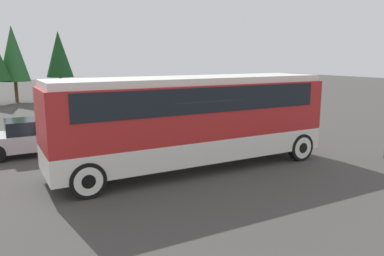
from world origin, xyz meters
The scene contains 6 objects.
ground_plane centered at (0.00, 0.00, 0.00)m, with size 120.00×120.00×0.00m, color #423F3D.
tour_bus centered at (0.10, 0.00, 1.92)m, with size 9.80×2.52×3.20m.
parked_car_near centered at (0.45, 6.79, 0.69)m, with size 4.71×1.80×1.35m.
parked_car_mid centered at (-4.35, 4.78, 0.72)m, with size 4.44×1.79×1.43m.
tree_left centered at (0.09, 25.62, 4.11)m, with size 2.42×2.42×6.23m.
tree_center centered at (-3.82, 24.57, 4.15)m, with size 2.53×2.53×6.51m.
Camera 1 is at (-6.14, -11.13, 3.85)m, focal length 35.00 mm.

